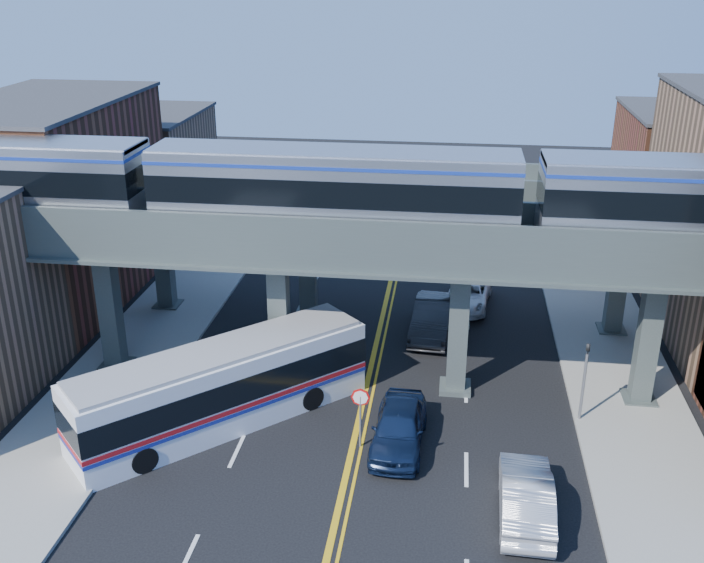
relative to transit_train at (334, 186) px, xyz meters
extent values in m
plane|color=black|center=(1.46, -8.00, -9.27)|extent=(120.00, 120.00, 0.00)
cube|color=gray|center=(-10.04, 2.00, -9.19)|extent=(5.00, 70.00, 0.16)
cube|color=gray|center=(12.96, 2.00, -9.19)|extent=(5.00, 70.00, 0.16)
cube|color=brown|center=(-17.04, 8.00, -3.77)|extent=(8.00, 14.00, 11.00)
cube|color=#826043|center=(-17.04, 21.00, -5.27)|extent=(8.00, 10.00, 8.00)
cube|color=brown|center=(19.96, 21.00, -4.77)|extent=(8.00, 10.00, 9.00)
cube|color=#3C4643|center=(-10.54, 0.00, -6.27)|extent=(0.85, 0.85, 6.00)
cube|color=#3C4643|center=(-2.54, 0.00, -6.27)|extent=(0.85, 0.85, 6.00)
cube|color=#3C4643|center=(5.46, 0.00, -6.27)|extent=(0.85, 0.85, 6.00)
cube|color=#3C4643|center=(13.46, 0.00, -6.27)|extent=(0.85, 0.85, 6.00)
cube|color=#454F4B|center=(1.46, 0.00, -2.57)|extent=(52.00, 3.60, 1.40)
cube|color=#3C4643|center=(-10.54, 7.00, -6.27)|extent=(0.85, 0.85, 6.00)
cube|color=#3C4643|center=(-2.54, 7.00, -6.27)|extent=(0.85, 0.85, 6.00)
cube|color=#3C4643|center=(5.46, 7.00, -6.27)|extent=(0.85, 0.85, 6.00)
cube|color=#3C4643|center=(13.46, 7.00, -6.27)|extent=(0.85, 0.85, 6.00)
cube|color=#454F4B|center=(1.46, 7.00, -2.57)|extent=(52.00, 3.60, 1.40)
cube|color=black|center=(-11.17, 0.00, -1.75)|extent=(2.21, 2.21, 0.25)
cube|color=black|center=(-4.88, 0.00, -1.75)|extent=(2.21, 2.21, 0.25)
cube|color=black|center=(4.88, 0.00, -1.75)|extent=(2.21, 2.21, 0.25)
cube|color=#B3B6BD|center=(0.00, 0.00, -0.02)|extent=(15.25, 2.91, 3.21)
cube|color=black|center=(0.00, 0.00, 0.13)|extent=(15.27, 2.97, 1.10)
cube|color=black|center=(11.17, 0.00, -1.75)|extent=(2.21, 2.21, 0.25)
cylinder|color=slate|center=(1.76, -5.00, -8.12)|extent=(0.09, 0.09, 2.30)
cylinder|color=red|center=(1.76, -5.00, -7.02)|extent=(0.76, 0.04, 0.76)
cylinder|color=slate|center=(10.66, -2.00, -7.67)|extent=(0.12, 0.12, 3.20)
imported|color=black|center=(10.66, -2.00, -5.62)|extent=(0.15, 0.18, 0.90)
cube|color=white|center=(-4.10, -4.00, -7.64)|extent=(11.03, 10.77, 3.27)
cube|color=black|center=(-4.10, -4.00, -7.21)|extent=(11.10, 10.84, 1.11)
cube|color=#B21419|center=(-4.10, -4.00, -7.95)|extent=(11.09, 10.83, 0.19)
cylinder|color=black|center=(-7.01, -6.81, -8.74)|extent=(2.73, 2.78, 1.06)
cylinder|color=black|center=(-1.54, -1.54, -8.74)|extent=(2.73, 2.78, 1.06)
imported|color=#0E1A36|center=(3.26, -4.74, -8.42)|extent=(2.19, 5.08, 1.71)
imported|color=#323235|center=(4.21, 5.60, -8.38)|extent=(2.31, 5.57, 1.79)
imported|color=white|center=(6.04, 9.45, -8.58)|extent=(2.91, 5.23, 1.38)
imported|color=silver|center=(5.08, 18.61, -8.43)|extent=(2.39, 5.81, 1.68)
imported|color=#B2B2B7|center=(7.96, -8.43, -8.44)|extent=(1.90, 5.09, 1.66)
camera|label=1|loc=(4.91, -31.24, 8.71)|focal=40.00mm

